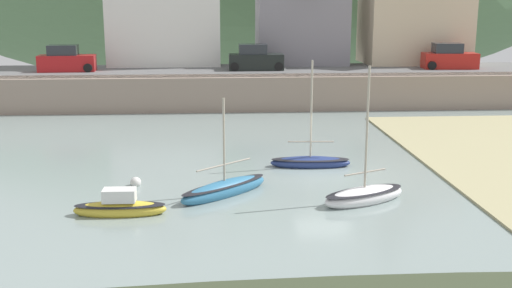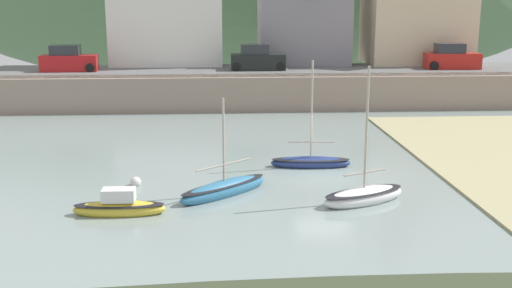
% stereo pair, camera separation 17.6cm
% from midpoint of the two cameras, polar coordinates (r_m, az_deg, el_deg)
% --- Properties ---
extents(ground, '(48.00, 41.00, 0.61)m').
position_cam_midpoint_polar(ground, '(19.38, 15.11, -9.88)').
color(ground, gray).
extents(quay_seawall, '(48.00, 9.40, 2.40)m').
position_cam_midpoint_polar(quay_seawall, '(44.59, 2.34, 5.05)').
color(quay_seawall, gray).
rests_on(quay_seawall, ground).
extents(waterfront_building_centre, '(7.57, 5.35, 8.24)m').
position_cam_midpoint_polar(waterfront_building_centre, '(52.09, 4.09, 11.97)').
color(waterfront_building_centre, gray).
rests_on(waterfront_building_centre, ground).
extents(waterfront_building_right, '(8.61, 6.13, 9.13)m').
position_cam_midpoint_polar(waterfront_building_right, '(54.18, 14.29, 12.11)').
color(waterfront_building_right, beige).
rests_on(waterfront_building_right, ground).
extents(sailboat_white_hull, '(3.36, 0.98, 1.11)m').
position_cam_midpoint_polar(sailboat_white_hull, '(23.08, -12.60, -5.69)').
color(sailboat_white_hull, gold).
rests_on(sailboat_white_hull, ground).
extents(sailboat_tall_mast, '(3.78, 1.26, 5.07)m').
position_cam_midpoint_polar(sailboat_tall_mast, '(29.04, 4.84, -1.62)').
color(sailboat_tall_mast, navy).
rests_on(sailboat_tall_mast, ground).
extents(rowboat_small_beached, '(3.91, 3.58, 4.08)m').
position_cam_midpoint_polar(rowboat_small_beached, '(24.77, -3.11, -4.12)').
color(rowboat_small_beached, teal).
rests_on(rowboat_small_beached, ground).
extents(motorboat_with_cabin, '(3.79, 2.64, 5.40)m').
position_cam_midpoint_polar(motorboat_with_cabin, '(24.25, 9.71, -4.66)').
color(motorboat_with_cabin, white).
rests_on(motorboat_with_cabin, ground).
extents(parked_car_near_slipway, '(4.20, 1.95, 1.95)m').
position_cam_midpoint_polar(parked_car_near_slipway, '(48.60, -17.12, 7.35)').
color(parked_car_near_slipway, '#B0191C').
rests_on(parked_car_near_slipway, ground).
extents(parked_car_by_wall, '(4.10, 1.82, 1.95)m').
position_cam_midpoint_polar(parked_car_by_wall, '(47.40, -0.17, 7.79)').
color(parked_car_by_wall, black).
rests_on(parked_car_by_wall, ground).
extents(parked_car_end_of_row, '(4.22, 2.00, 1.95)m').
position_cam_midpoint_polar(parked_car_end_of_row, '(50.60, 17.21, 7.55)').
color(parked_car_end_of_row, red).
rests_on(parked_car_end_of_row, ground).
extents(mooring_buoy, '(0.46, 0.46, 0.46)m').
position_cam_midpoint_polar(mooring_buoy, '(26.51, -11.17, -3.47)').
color(mooring_buoy, silver).
rests_on(mooring_buoy, ground).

